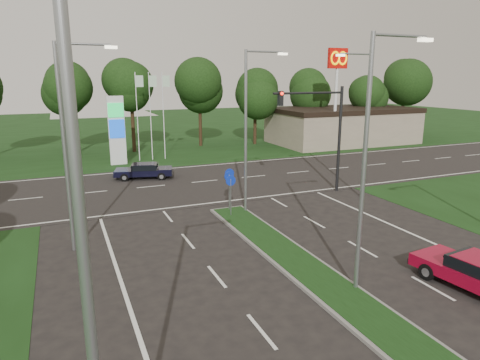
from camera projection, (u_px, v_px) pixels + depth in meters
name	position (u px, v px, depth m)	size (l,w,h in m)	color
verge_far	(127.00, 133.00, 59.15)	(160.00, 50.00, 0.02)	black
cross_road	(192.00, 183.00, 31.41)	(160.00, 12.00, 0.02)	black
median_kerb	(375.00, 322.00, 13.51)	(2.00, 26.00, 0.12)	slate
commercial_building	(342.00, 126.00, 50.03)	(16.00, 9.00, 4.00)	gray
streetlight_median_near	(370.00, 153.00, 14.49)	(2.53, 0.22, 9.00)	gray
streetlight_median_far	(249.00, 124.00, 23.44)	(2.53, 0.22, 9.00)	gray
streetlight_left_near	(102.00, 274.00, 5.59)	(2.53, 0.22, 9.00)	gray
streetlight_left_far	(69.00, 138.00, 18.12)	(2.53, 0.22, 9.00)	gray
streetlight_right_far	(364.00, 119.00, 26.40)	(2.53, 0.22, 9.00)	gray
traffic_signal	(323.00, 123.00, 27.68)	(5.10, 0.42, 7.00)	black
median_signs	(230.00, 183.00, 24.21)	(1.16, 1.76, 2.38)	gray
gas_pylon	(119.00, 128.00, 37.32)	(5.80, 1.26, 8.00)	silver
mcdonalds_sign	(337.00, 73.00, 43.50)	(2.20, 0.47, 10.40)	silver
treeline_far	(146.00, 84.00, 44.10)	(6.00, 6.00, 9.90)	black
red_sedan	(480.00, 273.00, 15.43)	(2.42, 4.79, 1.27)	maroon
navy_sedan	(144.00, 171.00, 32.58)	(4.56, 2.79, 1.17)	black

